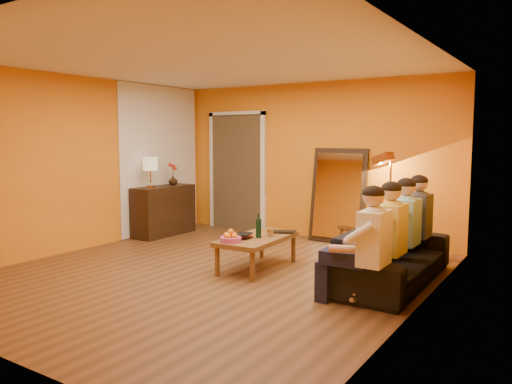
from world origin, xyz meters
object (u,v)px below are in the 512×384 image
Objects in this scene: laptop at (283,233)px; person_far_right at (419,224)px; table_lamp at (150,173)px; tumbler at (270,232)px; wine_bottle at (259,226)px; vase at (173,180)px; sofa at (392,256)px; person_far_left at (374,248)px; dog at (365,267)px; sideboard at (164,211)px; floor_lamp at (390,204)px; mirror_frame at (338,195)px; person_mid_left at (392,238)px; coffee_table at (257,253)px; person_mid_right at (407,230)px.

person_far_right is at bearing -4.55° from laptop.
table_lamp reaches higher than tumbler.
vase reaches higher than wine_bottle.
sofa is 1.05m from person_far_left.
dog is 0.58× the size of person_far_right.
tumbler is at bearing 67.62° from wine_bottle.
sideboard is 3.81× the size of wine_bottle.
sofa is 12.78× the size of vase.
person_far_right is at bearing 90.00° from person_far_left.
wine_bottle is (2.64, -1.07, 0.15)m from sideboard.
sideboard is 0.97× the size of person_far_right.
wine_bottle is at bearing -112.38° from tumbler.
sofa is 1.61m from floor_lamp.
floor_lamp is at bearing 128.30° from person_far_right.
dog is at bearing -20.81° from tumbler.
mirror_frame reaches higher than laptop.
table_lamp reaches higher than sideboard.
person_mid_left is at bearing -42.40° from laptop.
dog reaches higher than laptop.
person_far_right is (0.17, 1.45, 0.26)m from dog.
person_mid_left is at bearing -163.89° from sofa.
floor_lamp is at bearing 59.21° from tumbler.
tumbler is (-1.66, 0.77, -0.14)m from person_far_left.
mirror_frame is 1.78m from laptop.
person_mid_left reaches higher than dog.
person_mid_left is 1.73m from wine_bottle.
laptop is at bearing -13.58° from sideboard.
laptop is at bearing -103.07° from floor_lamp.
coffee_table is at bearing -135.00° from tumbler.
sideboard is 0.97× the size of coffee_table.
table_lamp is 0.58m from vase.
sofa is at bearing -8.95° from sideboard.
mirror_frame is 2.29m from person_mid_right.
table_lamp is at bearing 169.40° from person_mid_left.
sofa is at bearing 106.11° from person_mid_left.
coffee_table is 1.00× the size of person_mid_right.
laptop is at bearing 72.00° from wine_bottle.
sideboard is 2.85m from wine_bottle.
sideboard is 4.45m from dog.
floor_lamp is (3.72, 1.10, -0.39)m from table_lamp.
table_lamp is at bearing 162.62° from person_far_left.
dog is (1.41, -2.55, -0.41)m from mirror_frame.
person_far_right is (1.78, 1.00, 0.40)m from coffee_table.
person_mid_right is at bearing -90.00° from person_far_right.
floor_lamp reaches higher than sideboard.
table_lamp is 1.41× the size of laptop.
sofa is at bearing 97.41° from person_far_left.
person_mid_right is (0.13, 0.10, 0.30)m from sofa.
coffee_table is at bearing -26.10° from vase.
person_far_right is at bearing -11.31° from sofa.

